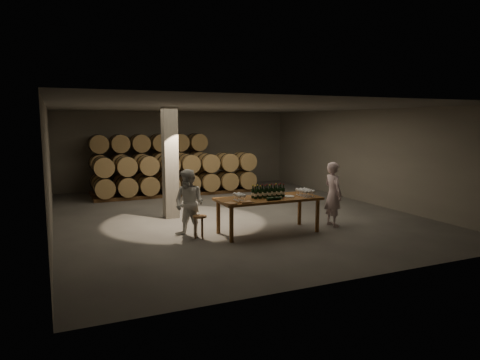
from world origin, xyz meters
name	(u,v)px	position (x,y,z in m)	size (l,w,h in m)	color
room	(170,163)	(-1.80, 0.20, 1.60)	(12.00, 12.00, 12.00)	#4E4B49
tasting_table	(268,202)	(0.00, -2.50, 0.80)	(2.60, 1.10, 0.90)	brown
barrel_stack_back	(150,162)	(-1.35, 5.20, 1.20)	(4.70, 0.95, 2.31)	brown
barrel_stack_front	(179,174)	(-0.57, 3.80, 0.83)	(6.26, 0.95, 1.57)	brown
bottle_cluster	(268,193)	(0.01, -2.48, 1.02)	(0.86, 0.23, 0.33)	black
lying_bottles	(274,199)	(-0.04, -2.88, 0.94)	(0.46, 0.08, 0.08)	black
glass_cluster_left	(239,195)	(-0.83, -2.59, 1.03)	(0.20, 0.42, 0.18)	silver
glass_cluster_right	(305,191)	(0.99, -2.64, 1.03)	(0.31, 0.53, 0.18)	silver
plate	(289,196)	(0.54, -2.58, 0.91)	(0.28, 0.28, 0.02)	white
notebook_near	(246,202)	(-0.80, -2.89, 0.92)	(0.26, 0.21, 0.03)	brown
notebook_corner	(231,203)	(-1.18, -2.88, 0.91)	(0.21, 0.27, 0.02)	brown
pen	(253,202)	(-0.65, -2.95, 0.91)	(0.01, 0.01, 0.12)	black
stool	(200,220)	(-1.75, -2.33, 0.46)	(0.33, 0.33, 0.56)	brown
person_man	(333,194)	(1.92, -2.55, 0.86)	(0.63, 0.41, 1.73)	silver
person_woman	(189,204)	(-1.94, -2.10, 0.83)	(0.80, 0.63, 1.65)	silver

